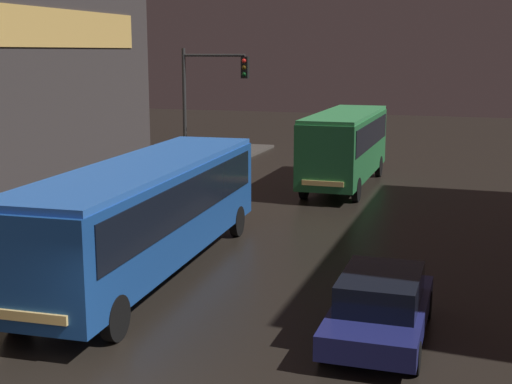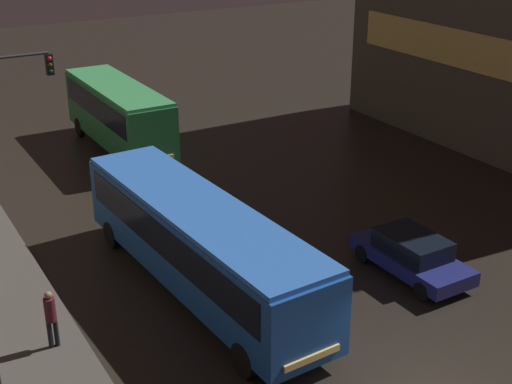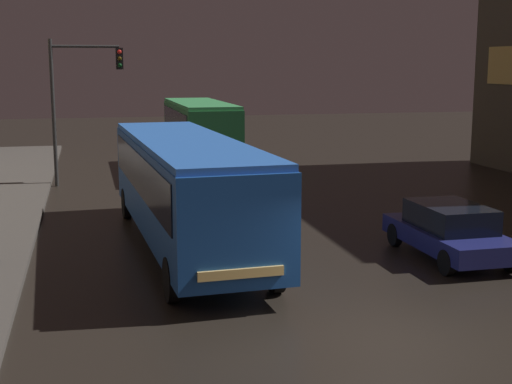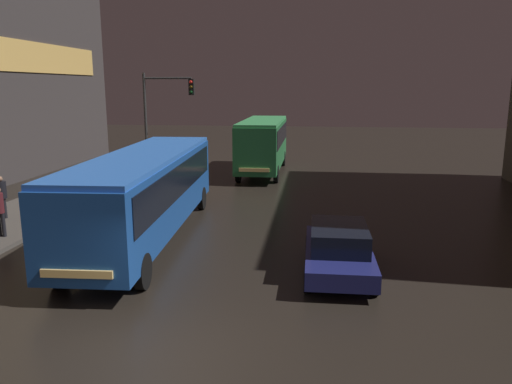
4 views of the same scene
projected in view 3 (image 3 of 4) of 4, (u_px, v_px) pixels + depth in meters
ground_plane at (391, 340)px, 13.39m from camera, size 120.00×120.00×0.00m
bus_near at (185, 181)px, 19.78m from camera, size 3.18×12.00×3.10m
bus_far at (200, 129)px, 34.11m from camera, size 2.47×9.19×3.36m
car_taxi at (449, 230)px, 19.00m from camera, size 1.97×4.42×1.44m
traffic_light_main at (77, 88)px, 29.85m from camera, size 3.02×0.35×6.15m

